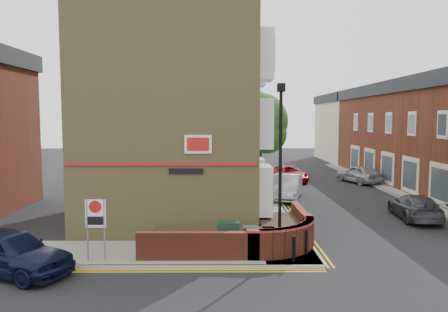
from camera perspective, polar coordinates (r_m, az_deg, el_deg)
ground at (r=15.56m, az=1.78°, el=-14.45°), size 120.00×120.00×0.00m
pavement_corner at (r=17.21m, az=-10.42°, el=-12.40°), size 13.00×3.00×0.12m
pavement_main at (r=31.19m, az=4.38°, el=-4.47°), size 2.00×32.00×0.12m
pavement_far at (r=31.23m, az=25.50°, el=-4.93°), size 4.00×40.00×0.12m
kerb_side at (r=15.81m, az=-11.40°, el=-14.01°), size 13.00×0.15×0.12m
kerb_main_near at (r=31.29m, az=6.21°, el=-4.45°), size 0.15×32.00×0.12m
kerb_main_far at (r=30.41m, az=22.09°, el=-5.07°), size 0.15×40.00×0.12m
yellow_lines_side at (r=15.59m, az=-11.58°, el=-14.49°), size 13.00×0.28×0.01m
yellow_lines_main at (r=31.33m, az=6.67°, el=-4.54°), size 0.28×32.00×0.01m
corner_building at (r=22.80m, az=-6.15°, el=7.60°), size 8.95×10.40×13.60m
garden_wall at (r=17.93m, az=1.48°, el=-11.79°), size 6.80×6.00×1.20m
lamppost at (r=16.11m, az=7.36°, el=-1.59°), size 0.25×0.50×6.30m
utility_cabinet_large at (r=16.57m, az=0.57°, el=-10.62°), size 0.80×0.45×1.20m
utility_cabinet_small at (r=16.33m, az=3.45°, el=-11.04°), size 0.55×0.40×1.10m
bollard_near at (r=15.96m, az=9.09°, el=-11.86°), size 0.11×0.11×0.90m
bollard_far at (r=16.82m, az=10.69°, el=-11.00°), size 0.11×0.11×0.90m
zone_sign at (r=16.19m, az=-16.42°, el=-7.83°), size 0.72×0.07×2.20m
far_terrace at (r=35.08m, az=25.11°, el=2.67°), size 5.40×30.40×8.00m
far_terrace_cream at (r=54.78m, az=15.65°, el=3.63°), size 5.40×12.40×8.00m
tree_near at (r=28.82m, az=4.76°, el=4.03°), size 3.64×3.65×6.70m
tree_mid at (r=36.79m, az=3.66°, el=5.01°), size 4.03×4.03×7.42m
tree_far at (r=44.78m, az=2.95°, el=4.65°), size 3.81×3.81×7.00m
traffic_light_assembly at (r=39.84m, az=3.92°, el=1.54°), size 0.20×0.16×4.20m
navy_hatchback at (r=16.42m, az=-26.22°, el=-11.14°), size 4.82×3.41×1.52m
silver_car_near at (r=28.20m, az=8.16°, el=-4.04°), size 2.80×4.98×1.55m
red_car_main at (r=36.06m, az=8.46°, el=-2.29°), size 3.03×4.93×1.27m
grey_car_far at (r=24.53m, az=23.67°, el=-6.10°), size 2.21×4.56×1.28m
silver_car_far at (r=36.40m, az=17.25°, el=-2.25°), size 3.08×4.62×1.46m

